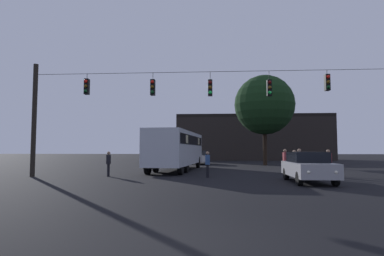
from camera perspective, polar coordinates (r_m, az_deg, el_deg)
The scene contains 13 objects.
ground_plane at distance 30.00m, azimuth 3.11°, elevation -7.07°, with size 168.00×168.00×0.00m, color black.
overhead_signal_span at distance 18.45m, azimuth 2.72°, elevation 3.68°, with size 21.30×0.44×6.90m.
city_bus at distance 24.73m, azimuth -2.72°, elevation -3.41°, with size 3.49×11.18×3.00m.
car_near_right at distance 16.78m, azimuth 20.37°, elevation -6.58°, with size 1.89×4.37×1.52m.
car_far_left at distance 35.39m, azimuth 1.52°, elevation -5.30°, with size 2.10×4.43×1.52m.
pedestrian_crossing_left at distance 22.47m, azimuth 16.62°, elevation -5.56°, with size 0.27×0.38×1.67m.
pedestrian_crossing_center at distance 19.85m, azimuth -14.97°, elevation -6.09°, with size 0.31×0.40×1.52m.
pedestrian_crossing_right at distance 18.49m, azimuth 2.85°, elevation -6.37°, with size 0.28×0.39×1.53m.
pedestrian_near_bus at distance 21.49m, azimuth 23.61°, elevation -5.52°, with size 0.34×0.42×1.64m.
pedestrian_trailing at distance 21.36m, azimuth 18.99°, elevation -5.56°, with size 0.36×0.42×1.69m.
pedestrian_far_side at distance 20.43m, azimuth 18.19°, elevation -5.80°, with size 0.35×0.42×1.61m.
corner_building at distance 51.11m, azimuth 10.80°, elevation -1.82°, with size 23.29×9.10×6.93m.
tree_left_silhouette at distance 33.73m, azimuth 13.05°, elevation 4.11°, with size 6.24×6.24×9.44m.
Camera 1 is at (0.37, -5.45, 1.64)m, focal length 29.26 mm.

